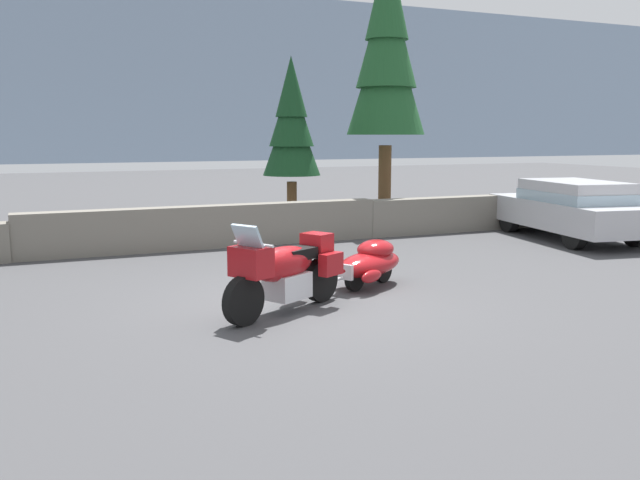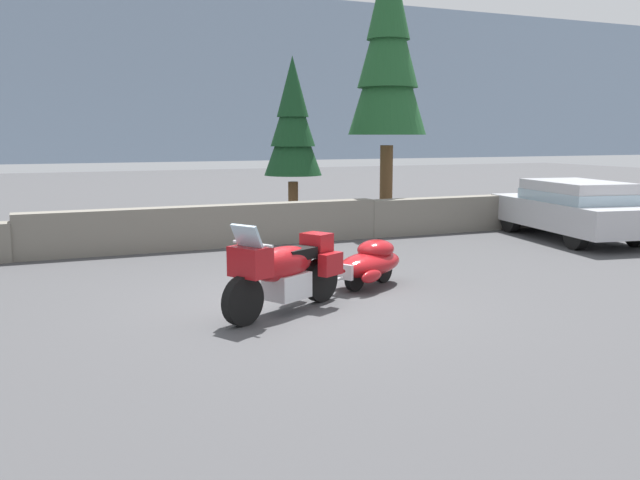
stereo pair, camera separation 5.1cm
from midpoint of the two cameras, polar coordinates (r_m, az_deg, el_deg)
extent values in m
plane|color=#424244|center=(10.10, -1.63, -5.38)|extent=(80.00, 80.00, 0.00)
cube|color=slate|center=(15.20, -9.48, 1.10)|extent=(8.00, 0.45, 0.94)
cube|color=slate|center=(18.80, 14.90, 2.32)|extent=(8.00, 0.46, 0.90)
cube|color=#7F93AD|center=(104.84, -21.99, 11.18)|extent=(240.00, 80.00, 16.00)
cylinder|color=black|center=(8.95, -6.60, -5.11)|extent=(0.65, 0.44, 0.66)
cylinder|color=black|center=(10.16, -0.06, -3.38)|extent=(0.65, 0.44, 0.66)
cube|color=silver|center=(9.57, -2.92, -3.85)|extent=(0.74, 0.67, 0.36)
ellipsoid|color=maroon|center=(9.43, -3.34, -2.00)|extent=(1.26, 0.96, 0.48)
cube|color=maroon|center=(8.95, -5.98, -1.82)|extent=(0.56, 0.63, 0.40)
cube|color=#9EB7C6|center=(8.86, -6.24, 0.23)|extent=(0.38, 0.48, 0.34)
cube|color=black|center=(9.63, -2.17, -1.15)|extent=(0.66, 0.58, 0.16)
cube|color=maroon|center=(9.98, -0.41, -0.21)|extent=(0.47, 0.50, 0.28)
cube|color=maroon|center=(9.81, 0.78, -2.03)|extent=(0.43, 0.33, 0.32)
cube|color=maroon|center=(10.17, -1.91, -1.64)|extent=(0.43, 0.33, 0.32)
cylinder|color=silver|center=(8.95, -5.78, -0.33)|extent=(0.37, 0.63, 0.04)
cylinder|color=silver|center=(8.93, -6.40, -3.49)|extent=(0.26, 0.18, 0.54)
cylinder|color=black|center=(10.88, 2.81, -3.16)|extent=(0.43, 0.30, 0.44)
cylinder|color=black|center=(11.55, 5.17, -2.49)|extent=(0.43, 0.30, 0.44)
ellipsoid|color=maroon|center=(11.18, 4.04, -2.01)|extent=(1.64, 1.31, 0.40)
ellipsoid|color=maroon|center=(11.29, 4.56, -0.78)|extent=(0.90, 0.84, 0.32)
cube|color=silver|center=(10.62, 1.89, -2.69)|extent=(0.21, 0.31, 0.24)
ellipsoid|color=maroon|center=(10.69, 4.22, -3.06)|extent=(0.52, 0.37, 0.20)
ellipsoid|color=maroon|center=(11.05, 1.46, -2.65)|extent=(0.52, 0.37, 0.20)
cylinder|color=silver|center=(10.33, 0.62, -3.52)|extent=(0.64, 0.38, 0.05)
cylinder|color=black|center=(18.14, 15.54, 1.71)|extent=(0.33, 0.71, 0.68)
cylinder|color=black|center=(18.95, 19.62, 1.82)|extent=(0.33, 0.71, 0.68)
cylinder|color=black|center=(15.80, 20.53, 0.47)|extent=(0.33, 0.71, 0.68)
cylinder|color=black|center=(16.72, 24.90, 0.64)|extent=(0.33, 0.71, 0.68)
cube|color=#B7B7BC|center=(17.34, 20.08, 2.09)|extent=(2.53, 4.74, 0.64)
cube|color=#B7B7BC|center=(17.11, 20.60, 3.86)|extent=(1.99, 2.70, 0.48)
cube|color=#9EB7C6|center=(17.12, 20.58, 3.46)|extent=(2.03, 2.75, 0.24)
cylinder|color=brown|center=(18.99, 5.38, 4.61)|extent=(0.36, 0.36, 2.20)
cone|color=#1E5128|center=(19.03, 5.52, 14.05)|extent=(2.13, 2.13, 3.48)
cone|color=#1E5128|center=(19.15, 5.56, 17.17)|extent=(1.65, 1.65, 3.04)
cylinder|color=brown|center=(17.62, -2.46, 2.82)|extent=(0.26, 0.26, 1.29)
cone|color=#143D1E|center=(17.53, -2.50, 8.78)|extent=(1.48, 1.48, 2.03)
cone|color=#143D1E|center=(17.54, -2.51, 10.78)|extent=(1.15, 1.15, 1.78)
cone|color=#143D1E|center=(17.57, -2.52, 12.78)|extent=(0.81, 0.81, 1.53)
camera|label=1|loc=(0.03, -90.14, -0.02)|focal=38.08mm
camera|label=2|loc=(0.03, 89.86, 0.02)|focal=38.08mm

